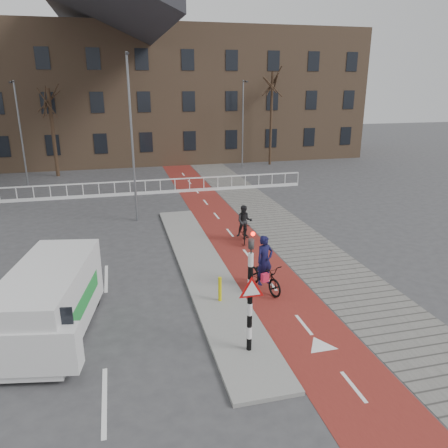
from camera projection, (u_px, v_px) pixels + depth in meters
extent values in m
plane|color=#38383A|center=(248.00, 315.00, 14.17)|extent=(120.00, 120.00, 0.00)
cube|color=maroon|center=(221.00, 221.00, 23.74)|extent=(2.50, 60.00, 0.01)
cube|color=slate|center=(269.00, 217.00, 24.38)|extent=(3.00, 60.00, 0.01)
cube|color=gray|center=(203.00, 267.00, 17.68)|extent=(1.80, 16.00, 0.12)
cylinder|color=black|center=(250.00, 303.00, 11.70)|extent=(0.14, 0.14, 2.88)
imported|color=black|center=(251.00, 239.00, 11.13)|extent=(0.13, 0.16, 0.80)
cylinder|color=#FF0C05|center=(253.00, 234.00, 10.95)|extent=(0.11, 0.02, 0.11)
cylinder|color=#CEC30B|center=(220.00, 289.00, 14.74)|extent=(0.12, 0.12, 0.86)
imported|color=black|center=(264.00, 276.00, 15.74)|extent=(1.23, 2.11, 1.05)
imported|color=#121137|center=(265.00, 260.00, 15.55)|extent=(0.76, 0.61, 1.82)
cube|color=red|center=(265.00, 278.00, 15.15)|extent=(0.29, 0.23, 0.30)
imported|color=black|center=(244.00, 232.00, 20.53)|extent=(0.87, 1.68, 0.97)
imported|color=black|center=(244.00, 221.00, 20.37)|extent=(0.87, 0.75, 1.53)
cube|color=silver|center=(50.00, 300.00, 12.78)|extent=(2.84, 5.20, 1.97)
cube|color=green|center=(14.00, 307.00, 12.58)|extent=(0.60, 3.10, 0.55)
cube|color=green|center=(86.00, 299.00, 13.04)|extent=(0.60, 3.10, 0.55)
cube|color=black|center=(37.00, 325.00, 10.71)|extent=(1.75, 0.37, 0.90)
cylinder|color=black|center=(1.00, 358.00, 11.39)|extent=(0.37, 0.72, 0.69)
cylinder|color=black|center=(66.00, 356.00, 11.49)|extent=(0.37, 0.72, 0.69)
cylinder|color=black|center=(43.00, 298.00, 14.57)|extent=(0.37, 0.72, 0.69)
cylinder|color=black|center=(94.00, 296.00, 14.66)|extent=(0.37, 0.72, 0.69)
cube|color=silver|center=(98.00, 183.00, 28.40)|extent=(28.00, 0.08, 0.08)
cube|color=silver|center=(100.00, 196.00, 28.66)|extent=(28.00, 0.10, 0.20)
cube|color=#7F6047|center=(119.00, 95.00, 41.13)|extent=(46.00, 10.00, 12.00)
cylinder|color=#302015|center=(53.00, 133.00, 34.08)|extent=(0.29, 0.29, 6.77)
cylinder|color=#302015|center=(271.00, 120.00, 38.85)|extent=(0.22, 0.22, 8.06)
cylinder|color=slate|center=(132.00, 141.00, 22.51)|extent=(0.12, 0.12, 8.63)
cylinder|color=slate|center=(21.00, 135.00, 30.34)|extent=(0.12, 0.12, 7.34)
cylinder|color=slate|center=(243.00, 125.00, 37.63)|extent=(0.12, 0.12, 7.37)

